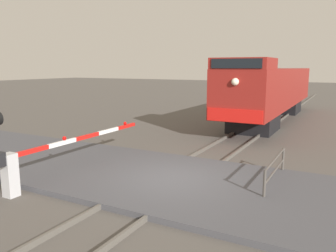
% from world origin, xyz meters
% --- Properties ---
extents(ground_plane, '(160.00, 160.00, 0.00)m').
position_xyz_m(ground_plane, '(0.00, 0.00, 0.00)').
color(ground_plane, '#514C47').
extents(rail_track_left, '(0.08, 80.00, 0.15)m').
position_xyz_m(rail_track_left, '(-0.72, 0.00, 0.07)').
color(rail_track_left, '#59544C').
rests_on(rail_track_left, ground_plane).
extents(rail_track_right, '(0.08, 80.00, 0.15)m').
position_xyz_m(rail_track_right, '(0.72, 0.00, 0.07)').
color(rail_track_right, '#59544C').
rests_on(rail_track_right, ground_plane).
extents(road_surface, '(36.00, 5.47, 0.17)m').
position_xyz_m(road_surface, '(0.00, 0.00, 0.08)').
color(road_surface, '#47474C').
rests_on(road_surface, ground_plane).
extents(locomotive, '(2.89, 17.25, 4.15)m').
position_xyz_m(locomotive, '(0.00, 14.74, 2.16)').
color(locomotive, black).
rests_on(locomotive, ground_plane).
extents(crossing_gate, '(0.36, 6.90, 1.39)m').
position_xyz_m(crossing_gate, '(-3.58, -2.26, 0.88)').
color(crossing_gate, silver).
rests_on(crossing_gate, ground_plane).
extents(guard_railing, '(0.08, 2.92, 0.95)m').
position_xyz_m(guard_railing, '(2.98, 1.22, 0.63)').
color(guard_railing, '#4C4742').
rests_on(guard_railing, ground_plane).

